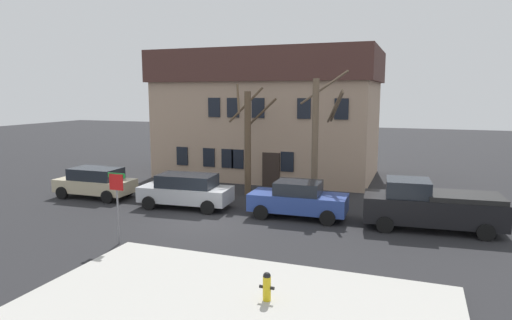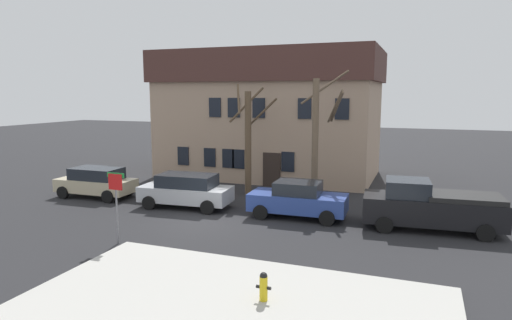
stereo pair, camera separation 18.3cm
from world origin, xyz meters
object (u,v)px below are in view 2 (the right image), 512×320
car_silver_wagon (186,190)px  car_blue_sedan (298,199)px  car_beige_wagon (96,182)px  bicycle_leaning (174,186)px  tree_bare_mid (317,137)px  tree_bare_near (248,139)px  fire_hydrant (264,286)px  street_sign_pole (116,194)px  pickup_truck_black (431,206)px  building_main (270,113)px

car_silver_wagon → car_blue_sedan: size_ratio=1.04×
car_beige_wagon → car_blue_sedan: size_ratio=0.96×
car_blue_sedan → bicycle_leaning: car_blue_sedan is taller
car_beige_wagon → bicycle_leaning: size_ratio=2.48×
tree_bare_mid → bicycle_leaning: tree_bare_mid is taller
tree_bare_near → bicycle_leaning: 5.20m
tree_bare_mid → car_silver_wagon: bearing=-153.3°
fire_hydrant → street_sign_pole: 7.50m
pickup_truck_black → tree_bare_mid: bearing=154.1°
car_beige_wagon → bicycle_leaning: (3.32, 2.67, -0.49)m
car_silver_wagon → car_blue_sedan: bearing=2.1°
building_main → street_sign_pole: building_main is taller
fire_hydrant → building_main: bearing=108.4°
tree_bare_near → car_beige_wagon: (-7.61, -3.54, -2.31)m
street_sign_pole → bicycle_leaning: street_sign_pole is taller
tree_bare_mid → pickup_truck_black: tree_bare_mid is taller
bicycle_leaning → car_beige_wagon: bearing=-141.2°
car_beige_wagon → car_silver_wagon: bearing=-2.3°
car_blue_sedan → fire_hydrant: car_blue_sedan is taller
car_blue_sedan → tree_bare_mid: bearing=85.3°
tree_bare_near → car_beige_wagon: tree_bare_near is taller
pickup_truck_black → street_sign_pole: 12.71m
tree_bare_mid → car_beige_wagon: tree_bare_mid is taller
tree_bare_mid → bicycle_leaning: 8.93m
car_beige_wagon → tree_bare_mid: bearing=13.3°
tree_bare_near → tree_bare_mid: bearing=-10.9°
pickup_truck_black → building_main: bearing=136.6°
tree_bare_mid → car_beige_wagon: (-11.68, -2.76, -2.64)m
pickup_truck_black → bicycle_leaning: bearing=169.5°
tree_bare_near → car_beige_wagon: 8.71m
tree_bare_mid → pickup_truck_black: 6.56m
building_main → bicycle_leaning: bearing=-114.6°
tree_bare_mid → building_main: bearing=124.7°
tree_bare_near → car_beige_wagon: size_ratio=1.43×
building_main → bicycle_leaning: (-3.36, -7.33, -3.94)m
car_beige_wagon → pickup_truck_black: 17.15m
fire_hydrant → tree_bare_mid: bearing=95.9°
building_main → fire_hydrant: size_ratio=18.44×
car_beige_wagon → street_sign_pole: street_sign_pole is taller
tree_bare_mid → car_silver_wagon: tree_bare_mid is taller
car_beige_wagon → bicycle_leaning: bearing=38.8°
building_main → tree_bare_mid: 8.84m
bicycle_leaning → fire_hydrant: bearing=-49.9°
tree_bare_near → building_main: bearing=98.2°
tree_bare_near → tree_bare_mid: (4.08, -0.78, 0.33)m
fire_hydrant → bicycle_leaning: bearing=130.1°
building_main → tree_bare_near: 6.62m
car_blue_sedan → bicycle_leaning: bearing=161.8°
building_main → car_blue_sedan: size_ratio=3.28×
building_main → fire_hydrant: 20.03m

